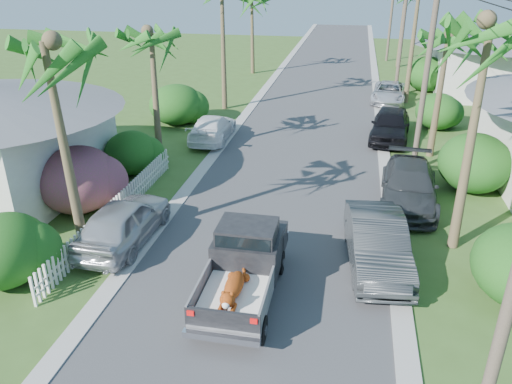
% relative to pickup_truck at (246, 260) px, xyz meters
% --- Properties ---
extents(ground, '(120.00, 120.00, 0.00)m').
position_rel_pickup_truck_xyz_m(ground, '(0.26, -2.01, -1.01)').
color(ground, '#395720').
rests_on(ground, ground).
extents(road, '(8.00, 100.00, 0.02)m').
position_rel_pickup_truck_xyz_m(road, '(0.26, 22.99, -1.00)').
color(road, '#38383A').
rests_on(road, ground).
extents(curb_left, '(0.60, 100.00, 0.06)m').
position_rel_pickup_truck_xyz_m(curb_left, '(-4.04, 22.99, -0.98)').
color(curb_left, '#A5A39E').
rests_on(curb_left, ground).
extents(curb_right, '(0.60, 100.00, 0.06)m').
position_rel_pickup_truck_xyz_m(curb_right, '(4.56, 22.99, -0.98)').
color(curb_right, '#A5A39E').
rests_on(curb_right, ground).
extents(pickup_truck, '(1.98, 5.12, 2.06)m').
position_rel_pickup_truck_xyz_m(pickup_truck, '(0.00, 0.00, 0.00)').
color(pickup_truck, black).
rests_on(pickup_truck, ground).
extents(parked_car_rn, '(2.26, 5.11, 1.63)m').
position_rel_pickup_truck_xyz_m(parked_car_rn, '(3.87, 2.07, -0.19)').
color(parked_car_rn, '#303335').
rests_on(parked_car_rn, ground).
extents(parked_car_rm, '(2.55, 5.54, 1.57)m').
position_rel_pickup_truck_xyz_m(parked_car_rm, '(5.26, 7.03, -0.23)').
color(parked_car_rm, '#2F3235').
rests_on(parked_car_rm, ground).
extents(parked_car_rf, '(2.57, 5.20, 1.71)m').
position_rel_pickup_truck_xyz_m(parked_car_rf, '(4.92, 15.27, -0.16)').
color(parked_car_rf, black).
rests_on(parked_car_rf, ground).
extents(parked_car_rd, '(2.77, 5.09, 1.36)m').
position_rel_pickup_truck_xyz_m(parked_car_rd, '(5.26, 23.86, -0.33)').
color(parked_car_rd, silver).
rests_on(parked_car_rd, ground).
extents(parked_car_ln, '(2.05, 4.79, 1.61)m').
position_rel_pickup_truck_xyz_m(parked_car_ln, '(-4.74, 1.90, -0.20)').
color(parked_car_ln, '#B3B5BB').
rests_on(parked_car_ln, ground).
extents(parked_car_lf, '(2.08, 4.83, 1.39)m').
position_rel_pickup_truck_xyz_m(parked_car_lf, '(-4.74, 13.33, -0.32)').
color(parked_car_lf, white).
rests_on(parked_car_lf, ground).
extents(palm_l_a, '(4.40, 4.40, 8.20)m').
position_rel_pickup_truck_xyz_m(palm_l_a, '(-5.94, 0.99, 5.92)').
color(palm_l_a, brown).
rests_on(palm_l_a, ground).
extents(palm_l_b, '(4.40, 4.40, 7.40)m').
position_rel_pickup_truck_xyz_m(palm_l_b, '(-6.54, 9.99, 5.14)').
color(palm_l_b, brown).
rests_on(palm_l_b, ground).
extents(palm_r_a, '(4.40, 4.40, 8.70)m').
position_rel_pickup_truck_xyz_m(palm_r_a, '(6.56, 3.99, 6.41)').
color(palm_r_a, brown).
rests_on(palm_r_a, ground).
extents(palm_r_b, '(4.40, 4.40, 7.20)m').
position_rel_pickup_truck_xyz_m(palm_r_b, '(6.86, 12.99, 4.94)').
color(palm_r_b, brown).
rests_on(palm_r_b, ground).
extents(shrub_l_a, '(2.60, 2.86, 2.20)m').
position_rel_pickup_truck_xyz_m(shrub_l_a, '(-7.24, -1.01, 0.09)').
color(shrub_l_a, '#184012').
rests_on(shrub_l_a, ground).
extents(shrub_l_b, '(3.00, 3.30, 2.60)m').
position_rel_pickup_truck_xyz_m(shrub_l_b, '(-7.54, 3.99, 0.29)').
color(shrub_l_b, '#BC1A71').
rests_on(shrub_l_b, ground).
extents(shrub_l_c, '(2.40, 2.64, 2.00)m').
position_rel_pickup_truck_xyz_m(shrub_l_c, '(-7.14, 7.99, -0.01)').
color(shrub_l_c, '#184012').
rests_on(shrub_l_c, ground).
extents(shrub_l_d, '(3.20, 3.52, 2.40)m').
position_rel_pickup_truck_xyz_m(shrub_l_d, '(-7.74, 15.99, 0.19)').
color(shrub_l_d, '#184012').
rests_on(shrub_l_d, ground).
extents(shrub_r_b, '(3.00, 3.30, 2.50)m').
position_rel_pickup_truck_xyz_m(shrub_r_b, '(8.06, 8.99, 0.24)').
color(shrub_r_b, '#184012').
rests_on(shrub_r_b, ground).
extents(shrub_r_c, '(2.60, 2.86, 2.10)m').
position_rel_pickup_truck_xyz_m(shrub_r_c, '(7.76, 17.99, 0.04)').
color(shrub_r_c, '#184012').
rests_on(shrub_r_c, ground).
extents(shrub_r_d, '(3.20, 3.52, 2.60)m').
position_rel_pickup_truck_xyz_m(shrub_r_d, '(8.26, 27.99, 0.29)').
color(shrub_r_d, '#184012').
rests_on(shrub_r_d, ground).
extents(picket_fence, '(0.10, 11.00, 1.00)m').
position_rel_pickup_truck_xyz_m(picket_fence, '(-5.74, 3.49, -0.51)').
color(picket_fence, white).
rests_on(picket_fence, ground).
extents(house_right_far, '(9.00, 8.00, 4.60)m').
position_rel_pickup_truck_xyz_m(house_right_far, '(13.26, 27.99, 1.11)').
color(house_right_far, silver).
rests_on(house_right_far, ground).
extents(utility_pole_b, '(1.60, 0.26, 9.00)m').
position_rel_pickup_truck_xyz_m(utility_pole_b, '(5.86, 10.99, 3.59)').
color(utility_pole_b, brown).
rests_on(utility_pole_b, ground).
extents(utility_pole_c, '(1.60, 0.26, 9.00)m').
position_rel_pickup_truck_xyz_m(utility_pole_c, '(5.86, 25.99, 3.59)').
color(utility_pole_c, brown).
rests_on(utility_pole_c, ground).
extents(utility_pole_d, '(1.60, 0.26, 9.00)m').
position_rel_pickup_truck_xyz_m(utility_pole_d, '(5.86, 40.99, 3.59)').
color(utility_pole_d, brown).
rests_on(utility_pole_d, ground).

